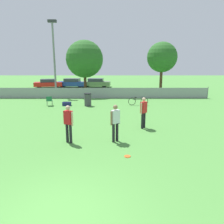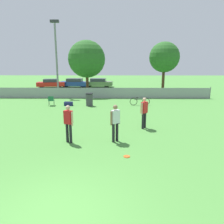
{
  "view_description": "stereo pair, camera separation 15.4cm",
  "coord_description": "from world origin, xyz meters",
  "px_view_note": "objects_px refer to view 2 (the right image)",
  "views": [
    {
      "loc": [
        1.32,
        -4.53,
        3.63
      ],
      "look_at": [
        1.29,
        6.87,
        1.05
      ],
      "focal_mm": 35.0,
      "sensor_mm": 36.0,
      "label": 1
    },
    {
      "loc": [
        1.47,
        -4.53,
        3.63
      ],
      "look_at": [
        1.29,
        6.87,
        1.05
      ],
      "focal_mm": 35.0,
      "sensor_mm": 36.0,
      "label": 2
    }
  ],
  "objects_px": {
    "folding_chair_sideline": "(51,100)",
    "parked_car_blue": "(75,83)",
    "player_thrower_red": "(68,121)",
    "trash_bin": "(89,100)",
    "player_defender_red": "(144,111)",
    "tree_far_right": "(164,57)",
    "parked_car_olive": "(98,83)",
    "bicycle_sideline": "(140,101)",
    "light_pole": "(56,52)",
    "parked_car_red": "(51,83)",
    "player_receiver_white": "(115,121)",
    "gear_bag_sideline": "(68,104)",
    "tree_near_pole": "(87,59)",
    "frisbee_disc": "(127,156)"
  },
  "relations": [
    {
      "from": "player_defender_red",
      "to": "bicycle_sideline",
      "type": "relative_size",
      "value": 1.01
    },
    {
      "from": "bicycle_sideline",
      "to": "parked_car_red",
      "type": "bearing_deg",
      "value": 128.41
    },
    {
      "from": "player_thrower_red",
      "to": "folding_chair_sideline",
      "type": "relative_size",
      "value": 2.11
    },
    {
      "from": "player_thrower_red",
      "to": "frisbee_disc",
      "type": "xyz_separation_m",
      "value": [
        2.6,
        -1.56,
        -1.01
      ]
    },
    {
      "from": "player_defender_red",
      "to": "parked_car_blue",
      "type": "xyz_separation_m",
      "value": [
        -7.79,
        21.27,
        -0.37
      ]
    },
    {
      "from": "light_pole",
      "to": "parked_car_olive",
      "type": "xyz_separation_m",
      "value": [
        3.79,
        9.22,
        -4.1
      ]
    },
    {
      "from": "player_receiver_white",
      "to": "gear_bag_sideline",
      "type": "relative_size",
      "value": 2.47
    },
    {
      "from": "parked_car_red",
      "to": "folding_chair_sideline",
      "type": "bearing_deg",
      "value": -84.76
    },
    {
      "from": "tree_far_right",
      "to": "player_thrower_red",
      "type": "height_order",
      "value": "tree_far_right"
    },
    {
      "from": "trash_bin",
      "to": "parked_car_blue",
      "type": "relative_size",
      "value": 0.24
    },
    {
      "from": "light_pole",
      "to": "trash_bin",
      "type": "height_order",
      "value": "light_pole"
    },
    {
      "from": "player_defender_red",
      "to": "parked_car_olive",
      "type": "height_order",
      "value": "player_defender_red"
    },
    {
      "from": "tree_far_right",
      "to": "gear_bag_sideline",
      "type": "distance_m",
      "value": 12.53
    },
    {
      "from": "tree_far_right",
      "to": "player_defender_red",
      "type": "relative_size",
      "value": 3.38
    },
    {
      "from": "tree_far_right",
      "to": "player_receiver_white",
      "type": "distance_m",
      "value": 17.01
    },
    {
      "from": "folding_chair_sideline",
      "to": "tree_far_right",
      "type": "bearing_deg",
      "value": -155.08
    },
    {
      "from": "parked_car_olive",
      "to": "player_receiver_white",
      "type": "bearing_deg",
      "value": -79.33
    },
    {
      "from": "tree_far_right",
      "to": "trash_bin",
      "type": "relative_size",
      "value": 5.44
    },
    {
      "from": "parked_car_red",
      "to": "parked_car_olive",
      "type": "xyz_separation_m",
      "value": [
        7.01,
        0.9,
        0.02
      ]
    },
    {
      "from": "player_defender_red",
      "to": "trash_bin",
      "type": "xyz_separation_m",
      "value": [
        -3.84,
        6.53,
        -0.47
      ]
    },
    {
      "from": "parked_car_red",
      "to": "parked_car_olive",
      "type": "bearing_deg",
      "value": -3.65
    },
    {
      "from": "player_defender_red",
      "to": "tree_far_right",
      "type": "bearing_deg",
      "value": 24.86
    },
    {
      "from": "tree_far_right",
      "to": "bicycle_sideline",
      "type": "height_order",
      "value": "tree_far_right"
    },
    {
      "from": "player_receiver_white",
      "to": "gear_bag_sideline",
      "type": "distance_m",
      "value": 9.75
    },
    {
      "from": "tree_near_pole",
      "to": "parked_car_red",
      "type": "distance_m",
      "value": 10.31
    },
    {
      "from": "folding_chair_sideline",
      "to": "tree_near_pole",
      "type": "bearing_deg",
      "value": -116.2
    },
    {
      "from": "frisbee_disc",
      "to": "folding_chair_sideline",
      "type": "distance_m",
      "value": 12.03
    },
    {
      "from": "tree_far_right",
      "to": "parked_car_olive",
      "type": "bearing_deg",
      "value": 135.58
    },
    {
      "from": "trash_bin",
      "to": "folding_chair_sideline",
      "type": "bearing_deg",
      "value": 179.51
    },
    {
      "from": "tree_far_right",
      "to": "frisbee_disc",
      "type": "bearing_deg",
      "value": -106.18
    },
    {
      "from": "player_thrower_red",
      "to": "trash_bin",
      "type": "height_order",
      "value": "player_thrower_red"
    },
    {
      "from": "folding_chair_sideline",
      "to": "bicycle_sideline",
      "type": "xyz_separation_m",
      "value": [
        7.66,
        0.32,
        -0.15
      ]
    },
    {
      "from": "light_pole",
      "to": "trash_bin",
      "type": "distance_m",
      "value": 8.32
    },
    {
      "from": "tree_far_right",
      "to": "player_receiver_white",
      "type": "bearing_deg",
      "value": -109.32
    },
    {
      "from": "light_pole",
      "to": "trash_bin",
      "type": "bearing_deg",
      "value": -54.38
    },
    {
      "from": "player_defender_red",
      "to": "parked_car_red",
      "type": "bearing_deg",
      "value": 69.43
    },
    {
      "from": "parked_car_red",
      "to": "light_pole",
      "type": "bearing_deg",
      "value": -79.76
    },
    {
      "from": "folding_chair_sideline",
      "to": "parked_car_blue",
      "type": "relative_size",
      "value": 0.19
    },
    {
      "from": "tree_far_right",
      "to": "player_defender_red",
      "type": "height_order",
      "value": "tree_far_right"
    },
    {
      "from": "light_pole",
      "to": "parked_car_olive",
      "type": "height_order",
      "value": "light_pole"
    },
    {
      "from": "trash_bin",
      "to": "gear_bag_sideline",
      "type": "xyz_separation_m",
      "value": [
        -1.84,
        0.12,
        -0.39
      ]
    },
    {
      "from": "tree_far_right",
      "to": "parked_car_red",
      "type": "relative_size",
      "value": 1.39
    },
    {
      "from": "folding_chair_sideline",
      "to": "parked_car_blue",
      "type": "bearing_deg",
      "value": -95.04
    },
    {
      "from": "player_defender_red",
      "to": "parked_car_red",
      "type": "relative_size",
      "value": 0.41
    },
    {
      "from": "gear_bag_sideline",
      "to": "parked_car_olive",
      "type": "height_order",
      "value": "parked_car_olive"
    },
    {
      "from": "tree_near_pole",
      "to": "frisbee_disc",
      "type": "distance_m",
      "value": 18.04
    },
    {
      "from": "folding_chair_sideline",
      "to": "gear_bag_sideline",
      "type": "bearing_deg",
      "value": 176.05
    },
    {
      "from": "folding_chair_sideline",
      "to": "parked_car_blue",
      "type": "xyz_separation_m",
      "value": [
        -0.65,
        14.71,
        0.15
      ]
    },
    {
      "from": "folding_chair_sideline",
      "to": "parked_car_olive",
      "type": "xyz_separation_m",
      "value": [
        2.91,
        15.02,
        0.16
      ]
    },
    {
      "from": "folding_chair_sideline",
      "to": "parked_car_red",
      "type": "height_order",
      "value": "parked_car_red"
    }
  ]
}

